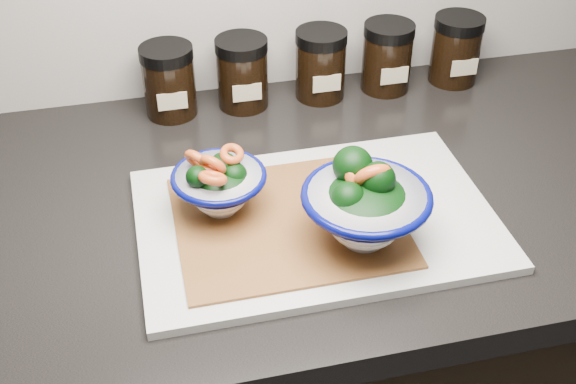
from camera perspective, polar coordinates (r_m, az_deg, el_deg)
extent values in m
cube|color=black|center=(1.02, 6.85, 0.19)|extent=(3.50, 0.60, 0.04)
cube|color=silver|center=(0.92, 2.21, -2.16)|extent=(0.45, 0.30, 0.01)
cube|color=#A66631|center=(0.91, 0.00, -2.31)|extent=(0.28, 0.24, 0.00)
cylinder|color=white|center=(0.92, -5.33, -1.08)|extent=(0.04, 0.04, 0.01)
ellipsoid|color=white|center=(0.92, -5.38, -0.44)|extent=(0.07, 0.07, 0.03)
torus|color=#050954|center=(0.90, -5.50, 1.23)|extent=(0.12, 0.12, 0.01)
torus|color=#050954|center=(0.90, -5.46, 0.61)|extent=(0.10, 0.10, 0.00)
ellipsoid|color=black|center=(0.90, -5.47, 0.79)|extent=(0.09, 0.09, 0.04)
ellipsoid|color=black|center=(0.90, -5.11, 2.10)|extent=(0.04, 0.04, 0.03)
cylinder|color=#477233|center=(0.91, -5.07, 1.46)|extent=(0.01, 0.01, 0.02)
ellipsoid|color=black|center=(0.89, -4.31, 1.34)|extent=(0.03, 0.03, 0.03)
cylinder|color=#477233|center=(0.90, -4.27, 0.73)|extent=(0.01, 0.01, 0.02)
ellipsoid|color=black|center=(0.88, -7.20, 1.21)|extent=(0.03, 0.03, 0.03)
cylinder|color=#477233|center=(0.88, -7.15, 0.69)|extent=(0.01, 0.01, 0.02)
torus|color=#DA5F29|center=(0.88, -5.95, 2.14)|extent=(0.04, 0.04, 0.05)
torus|color=#DA5F29|center=(0.89, -4.45, 3.01)|extent=(0.05, 0.05, 0.02)
torus|color=#DA5F29|center=(0.90, -7.20, 2.51)|extent=(0.04, 0.05, 0.05)
torus|color=#DA5F29|center=(0.86, -5.97, 1.10)|extent=(0.05, 0.05, 0.03)
torus|color=#DA5F29|center=(0.89, -6.26, 1.53)|extent=(0.04, 0.04, 0.04)
cylinder|color=#CCBC8E|center=(0.91, -6.37, 2.15)|extent=(0.02, 0.02, 0.01)
cylinder|color=white|center=(0.88, 5.99, -3.39)|extent=(0.05, 0.05, 0.01)
ellipsoid|color=white|center=(0.87, 6.06, -2.55)|extent=(0.09, 0.09, 0.04)
torus|color=#050954|center=(0.84, 6.24, -0.32)|extent=(0.16, 0.16, 0.01)
torus|color=#050954|center=(0.85, 6.17, -1.16)|extent=(0.13, 0.13, 0.00)
ellipsoid|color=black|center=(0.85, 6.19, -0.92)|extent=(0.11, 0.11, 0.05)
ellipsoid|color=black|center=(0.84, 7.13, 0.95)|extent=(0.04, 0.04, 0.05)
cylinder|color=#477233|center=(0.85, 7.06, 0.16)|extent=(0.01, 0.01, 0.03)
ellipsoid|color=black|center=(0.86, 5.14, 2.10)|extent=(0.05, 0.05, 0.05)
cylinder|color=#477233|center=(0.87, 5.07, 1.19)|extent=(0.02, 0.02, 0.03)
ellipsoid|color=black|center=(0.83, 4.76, -0.59)|extent=(0.04, 0.04, 0.04)
cylinder|color=#477233|center=(0.84, 4.71, -1.36)|extent=(0.02, 0.02, 0.03)
torus|color=#DA5F29|center=(0.86, 5.15, 1.40)|extent=(0.04, 0.05, 0.06)
torus|color=#DA5F29|center=(0.85, 6.37, 1.03)|extent=(0.06, 0.06, 0.05)
torus|color=#DA5F29|center=(0.84, 6.73, 1.28)|extent=(0.06, 0.04, 0.06)
cylinder|color=#CCBC8E|center=(0.84, 6.79, 0.81)|extent=(0.02, 0.02, 0.01)
cylinder|color=black|center=(1.14, -9.34, 8.25)|extent=(0.08, 0.08, 0.09)
cylinder|color=black|center=(1.11, -9.63, 10.79)|extent=(0.08, 0.08, 0.02)
cube|color=#C6B793|center=(1.11, -9.12, 7.09)|extent=(0.05, 0.00, 0.03)
cylinder|color=black|center=(1.15, -3.61, 8.98)|extent=(0.08, 0.08, 0.09)
cylinder|color=black|center=(1.12, -3.73, 11.51)|extent=(0.08, 0.08, 0.02)
cube|color=#C6B793|center=(1.12, -3.24, 7.84)|extent=(0.04, 0.00, 0.03)
cylinder|color=black|center=(1.17, 2.58, 9.66)|extent=(0.08, 0.08, 0.09)
cylinder|color=black|center=(1.15, 2.65, 12.15)|extent=(0.08, 0.08, 0.02)
cube|color=#C6B793|center=(1.14, 3.09, 8.56)|extent=(0.04, 0.00, 0.03)
cylinder|color=black|center=(1.21, 7.79, 10.15)|extent=(0.08, 0.08, 0.09)
cylinder|color=black|center=(1.18, 8.03, 12.58)|extent=(0.08, 0.08, 0.02)
cube|color=#C6B793|center=(1.18, 8.41, 9.08)|extent=(0.04, 0.00, 0.03)
cylinder|color=black|center=(1.25, 13.06, 10.55)|extent=(0.08, 0.08, 0.09)
cylinder|color=black|center=(1.23, 13.44, 12.90)|extent=(0.08, 0.08, 0.02)
cube|color=#C6B793|center=(1.22, 13.77, 9.52)|extent=(0.04, 0.00, 0.03)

